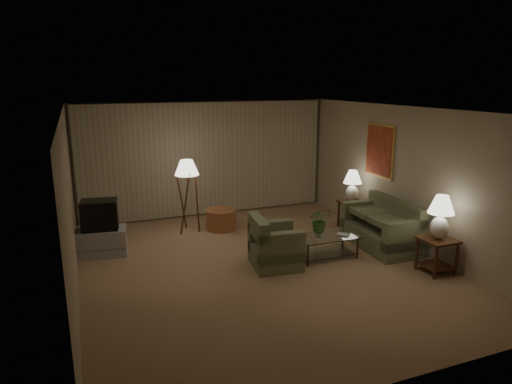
{
  "coord_description": "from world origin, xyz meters",
  "views": [
    {
      "loc": [
        -2.82,
        -6.93,
        3.18
      ],
      "look_at": [
        0.15,
        0.6,
        1.18
      ],
      "focal_mm": 32.0,
      "sensor_mm": 36.0,
      "label": 1
    }
  ],
  "objects_px": {
    "side_table_near": "(437,249)",
    "tv_cabinet": "(102,242)",
    "side_table_far": "(351,210)",
    "armchair": "(276,247)",
    "sofa": "(380,229)",
    "ottoman": "(221,219)",
    "vase": "(319,233)",
    "crt_tv": "(100,215)",
    "coffee_table": "(326,243)",
    "table_lamp_near": "(441,213)",
    "floor_lamp": "(188,195)",
    "table_lamp_far": "(352,183)"
  },
  "relations": [
    {
      "from": "table_lamp_near",
      "to": "floor_lamp",
      "type": "xyz_separation_m",
      "value": [
        -3.39,
        3.63,
        -0.22
      ]
    },
    {
      "from": "sofa",
      "to": "ottoman",
      "type": "xyz_separation_m",
      "value": [
        -2.54,
        2.19,
        -0.15
      ]
    },
    {
      "from": "tv_cabinet",
      "to": "floor_lamp",
      "type": "bearing_deg",
      "value": 29.39
    },
    {
      "from": "side_table_near",
      "to": "coffee_table",
      "type": "height_order",
      "value": "side_table_near"
    },
    {
      "from": "ottoman",
      "to": "vase",
      "type": "distance_m",
      "value": 2.58
    },
    {
      "from": "side_table_far",
      "to": "coffee_table",
      "type": "distance_m",
      "value": 1.95
    },
    {
      "from": "table_lamp_near",
      "to": "tv_cabinet",
      "type": "distance_m",
      "value": 6.02
    },
    {
      "from": "sofa",
      "to": "coffee_table",
      "type": "relative_size",
      "value": 1.5
    },
    {
      "from": "table_lamp_near",
      "to": "crt_tv",
      "type": "relative_size",
      "value": 1.08
    },
    {
      "from": "side_table_near",
      "to": "tv_cabinet",
      "type": "distance_m",
      "value": 5.97
    },
    {
      "from": "sofa",
      "to": "floor_lamp",
      "type": "bearing_deg",
      "value": -122.44
    },
    {
      "from": "side_table_near",
      "to": "vase",
      "type": "xyz_separation_m",
      "value": [
        -1.55,
        1.25,
        0.09
      ]
    },
    {
      "from": "armchair",
      "to": "table_lamp_near",
      "type": "xyz_separation_m",
      "value": [
        2.41,
        -1.24,
        0.68
      ]
    },
    {
      "from": "table_lamp_far",
      "to": "crt_tv",
      "type": "bearing_deg",
      "value": 176.46
    },
    {
      "from": "sofa",
      "to": "ottoman",
      "type": "bearing_deg",
      "value": -128.0
    },
    {
      "from": "side_table_far",
      "to": "crt_tv",
      "type": "xyz_separation_m",
      "value": [
        -5.2,
        0.32,
        0.37
      ]
    },
    {
      "from": "sofa",
      "to": "side_table_far",
      "type": "bearing_deg",
      "value": 175.93
    },
    {
      "from": "floor_lamp",
      "to": "table_lamp_near",
      "type": "bearing_deg",
      "value": -47.01
    },
    {
      "from": "ottoman",
      "to": "crt_tv",
      "type": "bearing_deg",
      "value": -166.12
    },
    {
      "from": "crt_tv",
      "to": "vase",
      "type": "relative_size",
      "value": 4.05
    },
    {
      "from": "sofa",
      "to": "vase",
      "type": "relative_size",
      "value": 10.17
    },
    {
      "from": "sofa",
      "to": "table_lamp_far",
      "type": "distance_m",
      "value": 1.41
    },
    {
      "from": "sofa",
      "to": "floor_lamp",
      "type": "xyz_separation_m",
      "value": [
        -3.24,
        2.28,
        0.45
      ]
    },
    {
      "from": "sofa",
      "to": "table_lamp_near",
      "type": "distance_m",
      "value": 1.52
    },
    {
      "from": "coffee_table",
      "to": "tv_cabinet",
      "type": "height_order",
      "value": "tv_cabinet"
    },
    {
      "from": "sofa",
      "to": "armchair",
      "type": "xyz_separation_m",
      "value": [
        -2.26,
        -0.11,
        -0.01
      ]
    },
    {
      "from": "armchair",
      "to": "crt_tv",
      "type": "xyz_separation_m",
      "value": [
        -2.79,
        1.68,
        0.42
      ]
    },
    {
      "from": "side_table_near",
      "to": "table_lamp_near",
      "type": "height_order",
      "value": "table_lamp_near"
    },
    {
      "from": "armchair",
      "to": "side_table_near",
      "type": "distance_m",
      "value": 2.71
    },
    {
      "from": "coffee_table",
      "to": "ottoman",
      "type": "bearing_deg",
      "value": 119.44
    },
    {
      "from": "tv_cabinet",
      "to": "armchair",
      "type": "bearing_deg",
      "value": -23.2
    },
    {
      "from": "side_table_near",
      "to": "crt_tv",
      "type": "height_order",
      "value": "crt_tv"
    },
    {
      "from": "crt_tv",
      "to": "vase",
      "type": "xyz_separation_m",
      "value": [
        3.65,
        -1.67,
        -0.27
      ]
    },
    {
      "from": "side_table_near",
      "to": "floor_lamp",
      "type": "height_order",
      "value": "floor_lamp"
    },
    {
      "from": "coffee_table",
      "to": "ottoman",
      "type": "relative_size",
      "value": 1.76
    },
    {
      "from": "armchair",
      "to": "vase",
      "type": "relative_size",
      "value": 6.12
    },
    {
      "from": "side_table_far",
      "to": "tv_cabinet",
      "type": "bearing_deg",
      "value": 176.46
    },
    {
      "from": "armchair",
      "to": "vase",
      "type": "xyz_separation_m",
      "value": [
        0.86,
        0.01,
        0.14
      ]
    },
    {
      "from": "coffee_table",
      "to": "ottoman",
      "type": "height_order",
      "value": "ottoman"
    },
    {
      "from": "side_table_near",
      "to": "side_table_far",
      "type": "bearing_deg",
      "value": 90.0
    },
    {
      "from": "armchair",
      "to": "crt_tv",
      "type": "height_order",
      "value": "crt_tv"
    },
    {
      "from": "floor_lamp",
      "to": "vase",
      "type": "height_order",
      "value": "floor_lamp"
    },
    {
      "from": "armchair",
      "to": "side_table_near",
      "type": "relative_size",
      "value": 1.74
    },
    {
      "from": "side_table_far",
      "to": "table_lamp_far",
      "type": "xyz_separation_m",
      "value": [
        -0.0,
        -0.0,
        0.6
      ]
    },
    {
      "from": "crt_tv",
      "to": "coffee_table",
      "type": "bearing_deg",
      "value": -15.83
    },
    {
      "from": "sofa",
      "to": "armchair",
      "type": "height_order",
      "value": "sofa"
    },
    {
      "from": "sofa",
      "to": "tv_cabinet",
      "type": "relative_size",
      "value": 1.83
    },
    {
      "from": "crt_tv",
      "to": "tv_cabinet",
      "type": "bearing_deg",
      "value": 0.0
    },
    {
      "from": "floor_lamp",
      "to": "coffee_table",
      "type": "bearing_deg",
      "value": -50.16
    },
    {
      "from": "armchair",
      "to": "ottoman",
      "type": "distance_m",
      "value": 2.32
    }
  ]
}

